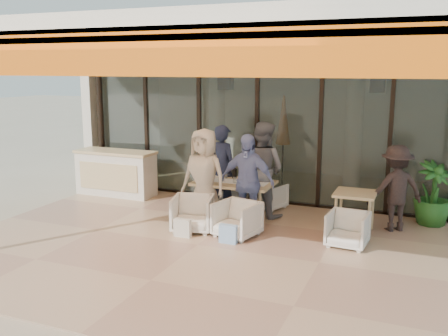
# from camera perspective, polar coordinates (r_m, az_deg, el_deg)

# --- Properties ---
(ground) EXTENTS (70.00, 70.00, 0.00)m
(ground) POSITION_cam_1_polar(r_m,az_deg,el_deg) (8.29, -3.03, -8.92)
(ground) COLOR #C6B293
(ground) RESTS_ON ground
(terrace_floor) EXTENTS (8.00, 6.00, 0.01)m
(terrace_floor) POSITION_cam_1_polar(r_m,az_deg,el_deg) (8.28, -3.03, -8.89)
(terrace_floor) COLOR tan
(terrace_floor) RESTS_ON ground
(terrace_structure) EXTENTS (8.00, 6.00, 3.40)m
(terrace_structure) POSITION_cam_1_polar(r_m,az_deg,el_deg) (7.54, -4.18, 14.22)
(terrace_structure) COLOR silver
(terrace_structure) RESTS_ON ground
(glass_storefront) EXTENTS (8.08, 0.10, 3.20)m
(glass_storefront) POSITION_cam_1_polar(r_m,az_deg,el_deg) (10.64, 3.80, 4.49)
(glass_storefront) COLOR #9EADA3
(glass_storefront) RESTS_ON ground
(interior_block) EXTENTS (9.05, 3.62, 3.52)m
(interior_block) POSITION_cam_1_polar(r_m,az_deg,el_deg) (12.79, 7.20, 8.43)
(interior_block) COLOR silver
(interior_block) RESTS_ON ground
(host_counter) EXTENTS (1.85, 0.65, 1.04)m
(host_counter) POSITION_cam_1_polar(r_m,az_deg,el_deg) (11.57, -12.25, -0.54)
(host_counter) COLOR silver
(host_counter) RESTS_ON ground
(dining_table) EXTENTS (1.50, 0.90, 0.93)m
(dining_table) POSITION_cam_1_polar(r_m,az_deg,el_deg) (9.51, 1.12, -1.90)
(dining_table) COLOR #D4B681
(dining_table) RESTS_ON ground
(chair_far_left) EXTENTS (0.78, 0.75, 0.68)m
(chair_far_left) POSITION_cam_1_polar(r_m,az_deg,el_deg) (10.59, 0.87, -2.44)
(chair_far_left) COLOR white
(chair_far_left) RESTS_ON ground
(chair_far_right) EXTENTS (0.73, 0.71, 0.60)m
(chair_far_right) POSITION_cam_1_polar(r_m,az_deg,el_deg) (10.34, 5.22, -3.07)
(chair_far_right) COLOR white
(chair_far_right) RESTS_ON ground
(chair_near_left) EXTENTS (0.84, 0.81, 0.71)m
(chair_near_left) POSITION_cam_1_polar(r_m,az_deg,el_deg) (8.91, -3.60, -5.04)
(chair_near_left) COLOR white
(chair_near_left) RESTS_ON ground
(chair_near_right) EXTENTS (0.81, 0.77, 0.69)m
(chair_near_right) POSITION_cam_1_polar(r_m,az_deg,el_deg) (8.59, 1.47, -5.71)
(chair_near_right) COLOR white
(chair_near_right) RESTS_ON ground
(diner_navy) EXTENTS (0.74, 0.59, 1.77)m
(diner_navy) POSITION_cam_1_polar(r_m,az_deg,el_deg) (10.02, -0.16, -0.05)
(diner_navy) COLOR #1B233D
(diner_navy) RESTS_ON ground
(diner_grey) EXTENTS (1.07, 0.94, 1.87)m
(diner_grey) POSITION_cam_1_polar(r_m,az_deg,el_deg) (9.73, 4.42, -0.14)
(diner_grey) COLOR slate
(diner_grey) RESTS_ON ground
(diner_cream) EXTENTS (0.93, 0.65, 1.79)m
(diner_cream) POSITION_cam_1_polar(r_m,az_deg,el_deg) (9.21, -2.29, -1.01)
(diner_cream) COLOR beige
(diner_cream) RESTS_ON ground
(diner_periwinkle) EXTENTS (1.04, 0.47, 1.74)m
(diner_periwinkle) POSITION_cam_1_polar(r_m,az_deg,el_deg) (8.91, 2.63, -1.61)
(diner_periwinkle) COLOR #7A8ACB
(diner_periwinkle) RESTS_ON ground
(tote_bag_cream) EXTENTS (0.30, 0.10, 0.34)m
(tote_bag_cream) POSITION_cam_1_polar(r_m,az_deg,el_deg) (8.62, -4.75, -6.92)
(tote_bag_cream) COLOR silver
(tote_bag_cream) RESTS_ON ground
(tote_bag_blue) EXTENTS (0.30, 0.10, 0.34)m
(tote_bag_blue) POSITION_cam_1_polar(r_m,az_deg,el_deg) (8.29, 0.48, -7.64)
(tote_bag_blue) COLOR #99BFD8
(tote_bag_blue) RESTS_ON ground
(side_table) EXTENTS (0.70, 0.70, 0.74)m
(side_table) POSITION_cam_1_polar(r_m,az_deg,el_deg) (9.02, 14.76, -3.35)
(side_table) COLOR #D4B681
(side_table) RESTS_ON ground
(side_chair) EXTENTS (0.67, 0.63, 0.64)m
(side_chair) POSITION_cam_1_polar(r_m,az_deg,el_deg) (8.39, 13.95, -6.67)
(side_chair) COLOR white
(side_chair) RESTS_ON ground
(standing_woman) EXTENTS (1.16, 1.01, 1.56)m
(standing_woman) POSITION_cam_1_polar(r_m,az_deg,el_deg) (9.31, 19.04, -2.24)
(standing_woman) COLOR black
(standing_woman) RESTS_ON ground
(potted_palm) EXTENTS (0.95, 0.95, 1.20)m
(potted_palm) POSITION_cam_1_polar(r_m,az_deg,el_deg) (9.93, 22.75, -2.75)
(potted_palm) COLOR #1E5919
(potted_palm) RESTS_ON ground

